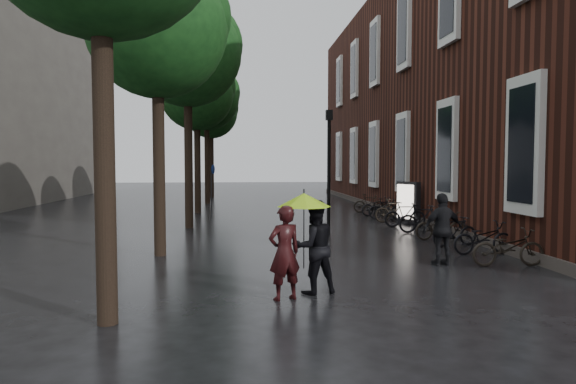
{
  "coord_description": "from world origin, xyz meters",
  "views": [
    {
      "loc": [
        -1.91,
        -7.17,
        2.54
      ],
      "look_at": [
        -0.68,
        6.0,
        1.78
      ],
      "focal_mm": 32.0,
      "sensor_mm": 36.0,
      "label": 1
    }
  ],
  "objects": [
    {
      "name": "cycle_sign",
      "position": [
        -3.26,
        17.85,
        1.62
      ],
      "size": [
        0.13,
        0.45,
        2.45
      ],
      "rotation": [
        0.0,
        0.0,
        -0.28
      ],
      "color": "#262628",
      "rests_on": "ground"
    },
    {
      "name": "person_burgundy",
      "position": [
        -1.1,
        2.17,
        0.88
      ],
      "size": [
        0.75,
        0.63,
        1.76
      ],
      "primitive_type": "imported",
      "rotation": [
        0.0,
        0.0,
        3.52
      ],
      "color": "black",
      "rests_on": "ground"
    },
    {
      "name": "ad_lightbox",
      "position": [
        5.03,
        13.48,
        0.88
      ],
      "size": [
        0.27,
        1.16,
        1.75
      ],
      "rotation": [
        0.0,
        0.0,
        0.42
      ],
      "color": "black",
      "rests_on": "ground"
    },
    {
      "name": "lime_umbrella",
      "position": [
        -0.71,
        2.46,
        1.83
      ],
      "size": [
        1.03,
        1.03,
        1.53
      ],
      "rotation": [
        0.0,
        0.0,
        -0.34
      ],
      "color": "black",
      "rests_on": "ground"
    },
    {
      "name": "lamp_post",
      "position": [
        1.26,
        10.99,
        2.68
      ],
      "size": [
        0.23,
        0.23,
        4.41
      ],
      "rotation": [
        0.0,
        0.0,
        -0.18
      ],
      "color": "black",
      "rests_on": "ground"
    },
    {
      "name": "street_trees",
      "position": [
        -3.99,
        15.91,
        6.34
      ],
      "size": [
        4.33,
        34.03,
        8.91
      ],
      "color": "black",
      "rests_on": "ground"
    },
    {
      "name": "ground",
      "position": [
        0.0,
        0.0,
        0.0
      ],
      "size": [
        120.0,
        120.0,
        0.0
      ],
      "primitive_type": "plane",
      "color": "black"
    },
    {
      "name": "person_black",
      "position": [
        -0.49,
        2.59,
        0.91
      ],
      "size": [
        1.04,
        0.91,
        1.82
      ],
      "primitive_type": "imported",
      "rotation": [
        0.0,
        0.0,
        3.42
      ],
      "color": "black",
      "rests_on": "ground"
    },
    {
      "name": "pedestrian_walking",
      "position": [
        3.06,
        4.99,
        0.9
      ],
      "size": [
        1.1,
        0.58,
        1.79
      ],
      "primitive_type": "imported",
      "rotation": [
        0.0,
        0.0,
        3.28
      ],
      "color": "black",
      "rests_on": "ground"
    },
    {
      "name": "parked_bicycles",
      "position": [
        4.63,
        11.1,
        0.48
      ],
      "size": [
        1.98,
        14.3,
        1.05
      ],
      "color": "black",
      "rests_on": "ground"
    },
    {
      "name": "brick_building",
      "position": [
        10.47,
        19.46,
        5.99
      ],
      "size": [
        10.2,
        33.2,
        12.0
      ],
      "color": "#38160F",
      "rests_on": "ground"
    }
  ]
}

